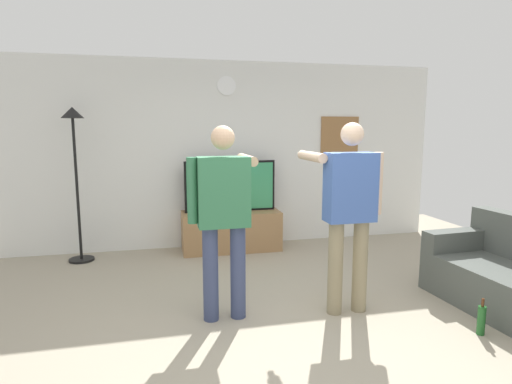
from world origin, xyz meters
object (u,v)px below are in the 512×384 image
Objects in this scene: floor_lamp at (75,152)px; television at (230,186)px; person_standing_nearer_couch at (349,206)px; wall_clock at (226,86)px; tv_stand at (231,231)px; beverage_bottle at (481,320)px; person_standing_nearer_lamp at (223,211)px; framed_picture at (340,135)px.

television is at bearing 2.91° from floor_lamp.
wall_clock is at bearing 105.63° from person_standing_nearer_couch.
floor_lamp reaches higher than tv_stand.
wall_clock is 0.13× the size of floor_lamp.
tv_stand is at bearing -90.00° from wall_clock.
television is (0.00, 0.05, 0.64)m from tv_stand.
person_standing_nearer_couch reaches higher than television.
tv_stand is at bearing 118.81° from beverage_bottle.
wall_clock reaches higher than person_standing_nearer_lamp.
wall_clock is 4.27m from beverage_bottle.
floor_lamp is 1.14× the size of person_standing_nearer_lamp.
television is 3.53m from beverage_bottle.
television is 1.44m from wall_clock.
person_standing_nearer_lamp is at bearing -100.05° from wall_clock.
wall_clock is at bearing 90.00° from tv_stand.
television is 0.65× the size of floor_lamp.
television is at bearing -90.00° from wall_clock.
person_standing_nearer_lamp is at bearing 158.54° from beverage_bottle.
television is at bearing -172.00° from framed_picture.
television reaches higher than beverage_bottle.
framed_picture reaches higher than person_standing_nearer_lamp.
wall_clock reaches higher than framed_picture.
tv_stand is at bearing 107.50° from person_standing_nearer_couch.
framed_picture is (1.77, 0.25, 0.71)m from television.
person_standing_nearer_couch is (1.16, -0.12, 0.02)m from person_standing_nearer_lamp.
framed_picture is at bearing 5.29° from floor_lamp.
wall_clock is at bearing -179.84° from framed_picture.
floor_lamp is at bearing 140.90° from person_standing_nearer_couch.
television is 1.92m from framed_picture.
floor_lamp reaches higher than person_standing_nearer_couch.
tv_stand is 2.33m from floor_lamp.
framed_picture is 2.85m from person_standing_nearer_couch.
floor_lamp is 6.26× the size of beverage_bottle.
floor_lamp is (-3.79, -0.35, -0.20)m from framed_picture.
framed_picture is 3.60m from beverage_bottle.
television is 4.05× the size of beverage_bottle.
framed_picture is at bearing 67.90° from person_standing_nearer_couch.
tv_stand is 0.64m from television.
wall_clock is 0.15× the size of person_standing_nearer_couch.
framed_picture reaches higher than television.
person_standing_nearer_lamp is at bearing -52.97° from floor_lamp.
person_standing_nearer_lamp is at bearing -101.14° from television.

